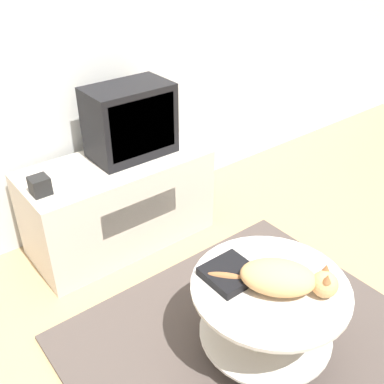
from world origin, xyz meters
TOP-DOWN VIEW (x-y plane):
  - ground_plane at (0.00, 0.00)m, footprint 12.00×12.00m
  - wall_back at (0.00, 1.53)m, footprint 8.00×0.05m
  - rug at (0.00, 0.00)m, footprint 1.60×1.51m
  - tv_stand at (-0.05, 1.19)m, footprint 1.10×0.51m
  - tv at (0.10, 1.23)m, footprint 0.49×0.30m
  - speaker at (-0.52, 1.13)m, footprint 0.10×0.10m
  - coffee_table at (0.03, 0.01)m, footprint 0.69×0.69m
  - dvd_box at (-0.07, 0.16)m, footprint 0.22×0.21m
  - cat at (0.05, -0.04)m, footprint 0.40×0.44m

SIDE VIEW (x-z plane):
  - ground_plane at x=0.00m, z-range 0.00..0.00m
  - rug at x=0.00m, z-range 0.00..0.02m
  - coffee_table at x=0.03m, z-range 0.08..0.48m
  - tv_stand at x=-0.05m, z-range 0.00..0.55m
  - dvd_box at x=-0.07m, z-range 0.42..0.46m
  - cat at x=0.05m, z-range 0.42..0.56m
  - speaker at x=-0.52m, z-range 0.55..0.65m
  - tv at x=0.10m, z-range 0.55..0.98m
  - wall_back at x=0.00m, z-range 0.00..2.60m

